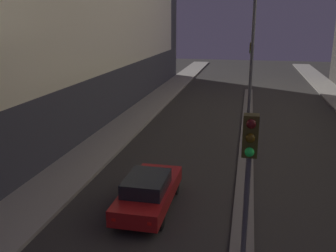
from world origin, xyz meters
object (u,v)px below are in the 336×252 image
at_px(street_lamp, 253,35).
at_px(car_left_lane, 148,191).
at_px(traffic_light_mid, 251,59).
at_px(traffic_light_near, 248,177).

height_order(street_lamp, car_left_lane, street_lamp).
bearing_deg(car_left_lane, traffic_light_mid, 80.21).
bearing_deg(street_lamp, car_left_lane, -116.82).
relative_size(traffic_light_near, traffic_light_mid, 1.00).
bearing_deg(street_lamp, traffic_light_mid, 90.00).
bearing_deg(car_left_lane, traffic_light_near, -54.46).
xyz_separation_m(traffic_light_mid, street_lamp, (0.00, -13.74, 2.52)).
xyz_separation_m(traffic_light_near, traffic_light_mid, (0.00, 25.89, 0.00)).
xyz_separation_m(traffic_light_near, car_left_lane, (-3.60, 5.04, -3.07)).
distance_m(traffic_light_mid, street_lamp, 13.97).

